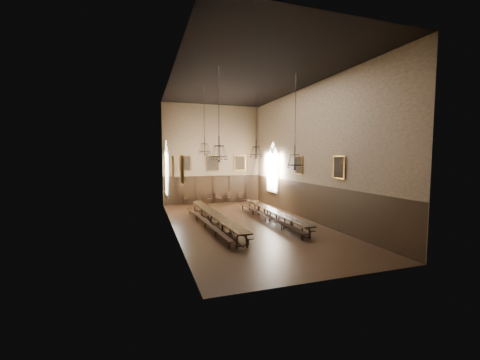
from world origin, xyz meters
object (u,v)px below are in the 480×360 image
chair_5 (230,199)px  chair_4 (219,200)px  table_right (273,216)px  bench_left_outer (205,223)px  bench_right_inner (266,217)px  chair_1 (187,202)px  table_left (214,220)px  chandelier_back_left (204,146)px  chair_2 (199,201)px  chandelier_front_left (219,151)px  chair_6 (241,199)px  chair_3 (210,201)px  bench_right_outer (279,217)px  chandelier_front_right (295,159)px  bench_left_inner (221,221)px  chandelier_back_right (256,151)px

chair_5 → chair_4: bearing=175.3°
table_right → bench_left_outer: bearing=-176.9°
bench_right_inner → chair_1: bearing=115.4°
table_left → chandelier_back_left: 5.00m
chair_4 → chair_5: bearing=-14.3°
chair_2 → chandelier_front_left: size_ratio=0.18×
chair_1 → chair_6: chair_6 is taller
table_left → chair_6: bearing=61.8°
chair_3 → chandelier_front_left: chandelier_front_left is taller
bench_right_outer → chandelier_front_right: (-0.30, -2.61, 3.89)m
chair_4 → chair_5: (1.10, 0.05, 0.01)m
chandelier_back_left → bench_left_inner: bearing=-72.4°
chair_6 → chandelier_back_right: (-0.85, -6.03, 4.45)m
chandelier_back_right → chair_6: bearing=82.0°
chandelier_front_right → chair_4: bearing=99.2°
bench_left_outer → bench_left_inner: 1.09m
chandelier_front_left → chair_4: bearing=76.1°
chair_2 → chandelier_front_left: bearing=-103.2°
bench_left_outer → chair_3: bearing=75.6°
bench_right_inner → chair_6: (1.07, 8.38, -0.01)m
chair_3 → chandelier_front_left: size_ratio=0.20×
chandelier_back_left → chandelier_front_right: same height
table_right → chair_4: 8.58m
chair_4 → chandelier_back_left: (-2.60, -6.52, 4.69)m
bench_right_outer → chandelier_back_left: (-4.67, 1.82, 4.73)m
chair_4 → chandelier_front_right: bearing=-97.7°
bench_left_inner → chair_3: chair_3 is taller
bench_right_outer → chair_2: chair_2 is taller
bench_right_inner → bench_right_outer: (0.96, -0.01, -0.03)m
bench_left_inner → chair_1: bearing=96.1°
chair_3 → chair_6: (2.99, 0.04, -0.01)m
chair_4 → chair_5: 1.10m
bench_right_inner → bench_right_outer: size_ratio=1.13×
bench_right_outer → table_right: bearing=-168.7°
bench_right_outer → chair_1: chair_1 is taller
chandelier_back_left → chandelier_back_right: 3.97m
bench_right_outer → chair_5: chair_5 is taller
bench_right_inner → bench_right_outer: 0.96m
table_left → chandelier_back_right: (3.75, 2.55, 4.32)m
chandelier_front_right → bench_right_outer: bearing=83.4°
chair_4 → chair_6: 2.17m
table_left → bench_right_inner: 3.54m
chair_2 → chandelier_back_right: size_ratio=0.19×
table_left → bench_left_outer: (-0.62, -0.14, -0.13)m
table_right → chair_6: bearing=86.2°
chair_1 → chair_5: chair_5 is taller
chandelier_back_right → chair_4: bearing=102.5°
bench_right_outer → chair_6: (0.10, 8.39, 0.02)m
bench_left_inner → chair_6: (4.14, 8.55, 0.00)m
bench_right_outer → chair_6: 8.39m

